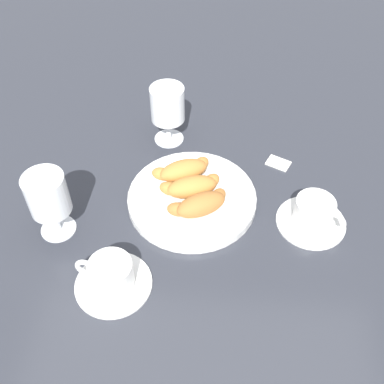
# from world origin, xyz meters

# --- Properties ---
(ground_plane) EXTENTS (2.20, 2.20, 0.00)m
(ground_plane) POSITION_xyz_m (0.00, 0.00, 0.00)
(ground_plane) COLOR #2D3038
(pastry_plate) EXTENTS (0.26, 0.26, 0.02)m
(pastry_plate) POSITION_xyz_m (-0.01, 0.02, 0.01)
(pastry_plate) COLOR white
(pastry_plate) RESTS_ON ground_plane
(croissant_large) EXTENTS (0.12, 0.10, 0.04)m
(croissant_large) POSITION_xyz_m (0.01, -0.03, 0.04)
(croissant_large) COLOR #AD6B33
(croissant_large) RESTS_ON pastry_plate
(croissant_small) EXTENTS (0.13, 0.09, 0.04)m
(croissant_small) POSITION_xyz_m (-0.01, 0.02, 0.04)
(croissant_small) COLOR #BC7A38
(croissant_small) RESTS_ON pastry_plate
(croissant_extra) EXTENTS (0.13, 0.10, 0.04)m
(croissant_extra) POSITION_xyz_m (-0.03, 0.06, 0.04)
(croissant_extra) COLOR #BC7A38
(croissant_extra) RESTS_ON pastry_plate
(coffee_cup_near) EXTENTS (0.14, 0.14, 0.06)m
(coffee_cup_near) POSITION_xyz_m (-0.13, -0.19, 0.03)
(coffee_cup_near) COLOR white
(coffee_cup_near) RESTS_ON ground_plane
(coffee_cup_far) EXTENTS (0.14, 0.14, 0.06)m
(coffee_cup_far) POSITION_xyz_m (0.23, -0.02, 0.03)
(coffee_cup_far) COLOR white
(coffee_cup_far) RESTS_ON ground_plane
(juice_glass_left) EXTENTS (0.08, 0.08, 0.14)m
(juice_glass_left) POSITION_xyz_m (-0.08, 0.21, 0.10)
(juice_glass_left) COLOR white
(juice_glass_left) RESTS_ON ground_plane
(juice_glass_right) EXTENTS (0.08, 0.08, 0.14)m
(juice_glass_right) POSITION_xyz_m (-0.26, -0.07, 0.10)
(juice_glass_right) COLOR white
(juice_glass_right) RESTS_ON ground_plane
(sugar_packet) EXTENTS (0.06, 0.05, 0.01)m
(sugar_packet) POSITION_xyz_m (0.18, 0.14, 0.00)
(sugar_packet) COLOR white
(sugar_packet) RESTS_ON ground_plane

